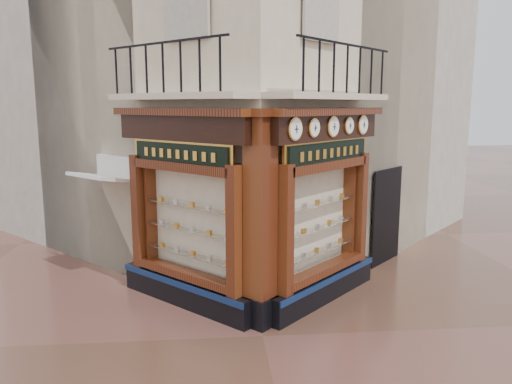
{
  "coord_description": "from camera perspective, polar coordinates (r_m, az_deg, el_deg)",
  "views": [
    {
      "loc": [
        -0.84,
        -8.21,
        4.04
      ],
      "look_at": [
        0.05,
        2.0,
        2.24
      ],
      "focal_mm": 35.0,
      "sensor_mm": 36.0,
      "label": 1
    }
  ],
  "objects": [
    {
      "name": "shopfront_left",
      "position": [
        10.01,
        -8.14,
        -2.06
      ],
      "size": [
        2.86,
        2.86,
        3.98
      ],
      "rotation": [
        0.0,
        0.0,
        2.36
      ],
      "color": "black",
      "rests_on": "ground"
    },
    {
      "name": "clock_a",
      "position": [
        8.85,
        4.48,
        7.19
      ],
      "size": [
        0.33,
        0.33,
        0.41
      ],
      "rotation": [
        0.0,
        0.0,
        0.79
      ],
      "color": "gold",
      "rests_on": "ground"
    },
    {
      "name": "main_building",
      "position": [
        14.52,
        -1.73,
        17.69
      ],
      "size": [
        11.31,
        11.31,
        12.0
      ],
      "primitive_type": "cube",
      "rotation": [
        0.0,
        0.0,
        0.79
      ],
      "color": "beige",
      "rests_on": "ground"
    },
    {
      "name": "neighbour_right",
      "position": [
        17.23,
        6.31,
        14.74
      ],
      "size": [
        11.31,
        11.31,
        11.0
      ],
      "primitive_type": "cube",
      "rotation": [
        0.0,
        0.0,
        0.79
      ],
      "color": "beige",
      "rests_on": "ground"
    },
    {
      "name": "signboard_left",
      "position": [
        9.79,
        -8.64,
        4.31
      ],
      "size": [
        2.02,
        2.02,
        0.54
      ],
      "rotation": [
        0.0,
        0.0,
        2.36
      ],
      "color": "gold",
      "rests_on": "ground"
    },
    {
      "name": "corner_pilaster",
      "position": [
        9.0,
        0.49,
        -3.51
      ],
      "size": [
        0.85,
        0.85,
        3.98
      ],
      "rotation": [
        0.0,
        0.0,
        0.79
      ],
      "color": "black",
      "rests_on": "ground"
    },
    {
      "name": "neighbour_left",
      "position": [
        16.98,
        -10.87,
        14.69
      ],
      "size": [
        11.31,
        11.31,
        11.0
      ],
      "primitive_type": "cube",
      "rotation": [
        0.0,
        0.0,
        0.79
      ],
      "color": "beige",
      "rests_on": "ground"
    },
    {
      "name": "clock_b",
      "position": [
        9.34,
        6.64,
        7.3
      ],
      "size": [
        0.29,
        0.29,
        0.36
      ],
      "rotation": [
        0.0,
        0.0,
        0.79
      ],
      "color": "gold",
      "rests_on": "ground"
    },
    {
      "name": "balcony",
      "position": [
        9.73,
        -0.05,
        10.98
      ],
      "size": [
        5.94,
        2.97,
        1.03
      ],
      "color": "beige",
      "rests_on": "ground"
    },
    {
      "name": "clock_c",
      "position": [
        9.91,
        8.8,
        7.39
      ],
      "size": [
        0.32,
        0.32,
        0.41
      ],
      "rotation": [
        0.0,
        0.0,
        0.79
      ],
      "color": "gold",
      "rests_on": "ground"
    },
    {
      "name": "signboard_right",
      "position": [
        10.04,
        8.3,
        4.46
      ],
      "size": [
        2.13,
        2.13,
        0.57
      ],
      "rotation": [
        0.0,
        0.0,
        0.79
      ],
      "color": "gold",
      "rests_on": "ground"
    },
    {
      "name": "shopfront_right",
      "position": [
        10.24,
        7.77,
        -1.77
      ],
      "size": [
        2.86,
        2.86,
        3.98
      ],
      "rotation": [
        0.0,
        0.0,
        0.79
      ],
      "color": "black",
      "rests_on": "ground"
    },
    {
      "name": "awning",
      "position": [
        12.38,
        -16.95,
        -9.56
      ],
      "size": [
        1.57,
        1.57,
        0.23
      ],
      "primitive_type": null,
      "rotation": [
        0.18,
        0.0,
        2.36
      ],
      "color": "silver",
      "rests_on": "ground"
    },
    {
      "name": "clock_d",
      "position": [
        10.44,
        10.57,
        7.47
      ],
      "size": [
        0.28,
        0.28,
        0.35
      ],
      "rotation": [
        0.0,
        0.0,
        0.79
      ],
      "color": "gold",
      "rests_on": "ground"
    },
    {
      "name": "ground",
      "position": [
        9.19,
        0.78,
        -16.15
      ],
      "size": [
        80.0,
        80.0,
        0.0
      ],
      "primitive_type": "plane",
      "color": "brown",
      "rests_on": "ground"
    },
    {
      "name": "clock_e",
      "position": [
        10.95,
        12.1,
        7.52
      ],
      "size": [
        0.33,
        0.33,
        0.41
      ],
      "rotation": [
        0.0,
        0.0,
        0.79
      ],
      "color": "gold",
      "rests_on": "ground"
    }
  ]
}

